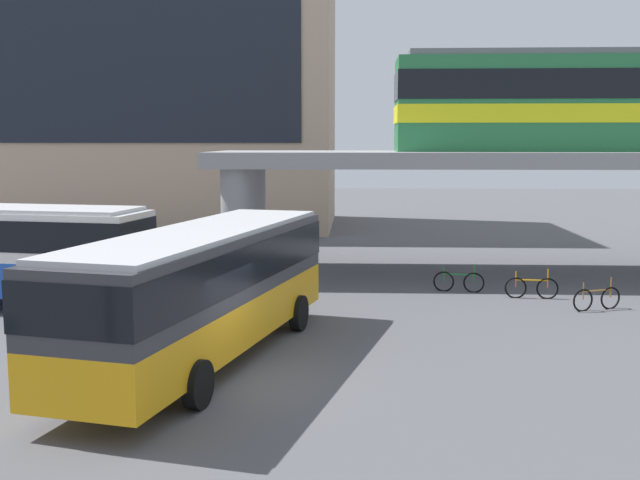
% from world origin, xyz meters
% --- Properties ---
extents(ground_plane, '(120.00, 120.00, 0.00)m').
position_xyz_m(ground_plane, '(0.00, 10.00, 0.00)').
color(ground_plane, '#515156').
extents(station_building, '(29.65, 12.18, 19.23)m').
position_xyz_m(station_building, '(-13.70, 31.81, 9.62)').
color(station_building, tan).
rests_on(station_building, ground_plane).
extents(elevated_platform, '(31.70, 6.39, 4.88)m').
position_xyz_m(elevated_platform, '(12.81, 14.40, 4.23)').
color(elevated_platform, gray).
rests_on(elevated_platform, ground_plane).
extents(bus_main, '(5.02, 11.33, 3.22)m').
position_xyz_m(bus_main, '(-0.97, 1.68, 1.99)').
color(bus_main, orange).
rests_on(bus_main, ground_plane).
extents(bicycle_green, '(1.77, 0.38, 1.04)m').
position_xyz_m(bicycle_green, '(6.28, 10.64, 0.36)').
color(bicycle_green, black).
rests_on(bicycle_green, ground_plane).
extents(bicycle_brown, '(1.68, 0.73, 1.04)m').
position_xyz_m(bicycle_brown, '(10.24, 7.88, 0.36)').
color(bicycle_brown, black).
rests_on(bicycle_brown, ground_plane).
extents(bicycle_orange, '(1.79, 0.20, 1.04)m').
position_xyz_m(bicycle_orange, '(8.60, 9.62, 0.36)').
color(bicycle_orange, black).
rests_on(bicycle_orange, ground_plane).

